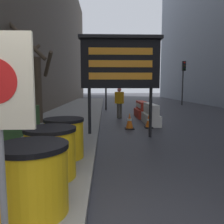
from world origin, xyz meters
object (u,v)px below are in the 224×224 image
object	(u,v)px
barrel_drum_foreground	(33,178)
barrel_drum_middle	(51,152)
jersey_barrier_red_striped	(142,110)
pedestrian_worker	(119,100)
jersey_barrier_white	(151,115)
traffic_cone_near	(149,121)
traffic_light_near_curb	(106,68)
message_board	(120,63)
barrel_drum_back	(64,138)
traffic_light_far_side	(183,74)
traffic_cone_mid	(130,121)

from	to	relation	value
barrel_drum_foreground	barrel_drum_middle	size ratio (longest dim) A/B	1.00
jersey_barrier_red_striped	pedestrian_worker	xyz separation A→B (m)	(-1.26, -0.33, 0.57)
jersey_barrier_white	traffic_cone_near	bearing A→B (deg)	-106.31
traffic_light_near_curb	jersey_barrier_white	bearing A→B (deg)	-72.41
jersey_barrier_white	pedestrian_worker	distance (m)	2.39
message_board	jersey_barrier_white	world-z (taller)	message_board
barrel_drum_back	message_board	size ratio (longest dim) A/B	0.26
barrel_drum_middle	traffic_cone_near	distance (m)	5.71
message_board	jersey_barrier_red_striped	world-z (taller)	message_board
barrel_drum_foreground	traffic_light_near_curb	world-z (taller)	traffic_light_near_curb
barrel_drum_middle	traffic_cone_near	world-z (taller)	barrel_drum_middle
barrel_drum_middle	traffic_cone_near	size ratio (longest dim) A/B	1.49
traffic_cone_near	jersey_barrier_white	bearing A→B (deg)	73.69
traffic_light_far_side	pedestrian_worker	distance (m)	10.42
barrel_drum_foreground	traffic_cone_near	xyz separation A→B (m)	(2.61, 6.09, -0.27)
barrel_drum_middle	message_board	world-z (taller)	message_board
barrel_drum_back	jersey_barrier_red_striped	xyz separation A→B (m)	(2.89, 7.20, -0.17)
barrel_drum_foreground	jersey_barrier_white	bearing A→B (deg)	67.65
traffic_cone_near	traffic_light_near_curb	xyz separation A→B (m)	(-1.68, 7.05, 2.71)
barrel_drum_back	jersey_barrier_white	size ratio (longest dim) A/B	0.44
jersey_barrier_white	traffic_light_near_curb	bearing A→B (deg)	107.59
jersey_barrier_red_striped	traffic_cone_mid	bearing A→B (deg)	-107.38
barrel_drum_back	traffic_light_near_curb	bearing A→B (deg)	85.10
barrel_drum_back	message_board	xyz separation A→B (m)	(1.36, 2.38, 1.82)
barrel_drum_foreground	traffic_cone_mid	bearing A→B (deg)	72.87
traffic_cone_near	barrel_drum_back	bearing A→B (deg)	-123.24
message_board	traffic_light_far_side	size ratio (longest dim) A/B	0.81
barrel_drum_middle	pedestrian_worker	distance (m)	8.10
message_board	traffic_light_near_curb	world-z (taller)	traffic_light_near_curb
barrel_drum_foreground	traffic_light_far_side	xyz separation A→B (m)	(7.90, 17.05, 2.30)
traffic_light_near_curb	message_board	bearing A→B (deg)	-87.27
barrel_drum_back	traffic_cone_near	xyz separation A→B (m)	(2.63, 4.01, -0.27)
barrel_drum_back	jersey_barrier_red_striped	size ratio (longest dim) A/B	0.45
barrel_drum_middle	message_board	xyz separation A→B (m)	(1.39, 3.42, 1.82)
jersey_barrier_white	traffic_light_far_side	bearing A→B (deg)	63.48
jersey_barrier_red_striped	message_board	bearing A→B (deg)	-107.64
barrel_drum_middle	pedestrian_worker	bearing A→B (deg)	78.15
traffic_light_far_side	message_board	bearing A→B (deg)	-117.49
traffic_cone_near	pedestrian_worker	xyz separation A→B (m)	(-1.00, 2.87, 0.67)
traffic_cone_near	traffic_cone_mid	size ratio (longest dim) A/B	0.89
traffic_cone_mid	traffic_light_far_side	bearing A→B (deg)	61.42
traffic_cone_mid	traffic_light_far_side	size ratio (longest dim) A/B	0.16
barrel_drum_middle	traffic_cone_near	xyz separation A→B (m)	(2.66, 5.05, -0.27)
message_board	traffic_light_near_curb	size ratio (longest dim) A/B	0.78
message_board	jersey_barrier_red_striped	xyz separation A→B (m)	(1.53, 4.82, -1.99)
barrel_drum_back	jersey_barrier_red_striped	distance (m)	7.76
barrel_drum_foreground	pedestrian_worker	size ratio (longest dim) A/B	0.53
traffic_light_far_side	pedestrian_worker	size ratio (longest dim) A/B	2.46
barrel_drum_middle	traffic_cone_mid	xyz separation A→B (m)	(1.86, 4.85, -0.24)
barrel_drum_foreground	barrel_drum_back	bearing A→B (deg)	90.43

